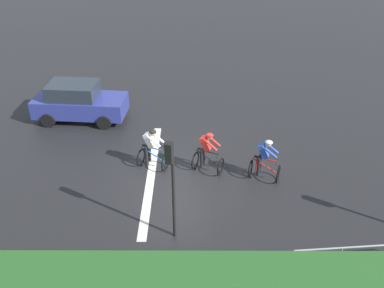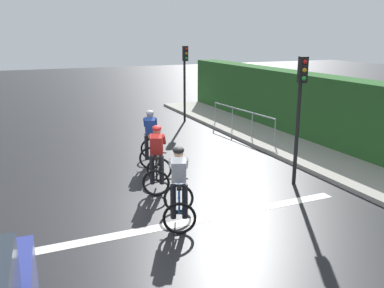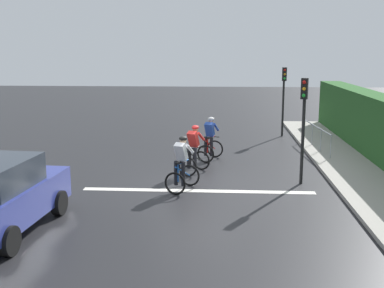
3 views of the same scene
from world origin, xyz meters
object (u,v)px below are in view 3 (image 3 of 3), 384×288
cyclist_mid (182,165)px  traffic_light_far_junction (284,91)px  cyclist_lead (210,140)px  cyclist_second (194,151)px  car_navy (0,196)px  traffic_light_near_crossing (304,114)px  pedestrian_railing_kerbside (317,132)px

cyclist_mid → traffic_light_far_junction: 10.46m
cyclist_lead → cyclist_second: size_ratio=1.00×
cyclist_lead → car_navy: bearing=-120.9°
cyclist_lead → cyclist_mid: same height
cyclist_lead → traffic_light_near_crossing: (2.95, -3.18, 1.43)m
cyclist_lead → traffic_light_far_junction: 6.52m
cyclist_lead → cyclist_second: bearing=-103.6°
cyclist_second → traffic_light_near_crossing: size_ratio=0.50×
cyclist_lead → cyclist_second: same height
cyclist_second → traffic_light_near_crossing: 3.90m
cyclist_second → cyclist_mid: same height
cyclist_lead → traffic_light_near_crossing: size_ratio=0.50×
cyclist_second → traffic_light_far_junction: bearing=62.4°
traffic_light_near_crossing → pedestrian_railing_kerbside: (1.45, 5.27, -1.42)m
pedestrian_railing_kerbside → cyclist_lead: bearing=-154.6°
cyclist_lead → car_navy: size_ratio=0.39×
traffic_light_near_crossing → pedestrian_railing_kerbside: 5.65m
traffic_light_far_junction → cyclist_lead: bearing=-122.2°
cyclist_second → pedestrian_railing_kerbside: cyclist_second is taller
cyclist_second → pedestrian_railing_kerbside: 6.41m
cyclist_lead → cyclist_mid: (-0.74, -4.12, 0.00)m
cyclist_mid → traffic_light_far_junction: traffic_light_far_junction is taller
traffic_light_far_junction → car_navy: bearing=-121.5°
cyclist_second → pedestrian_railing_kerbside: (4.90, 4.14, 0.01)m
cyclist_lead → pedestrian_railing_kerbside: bearing=25.4°
cyclist_lead → car_navy: 9.04m
pedestrian_railing_kerbside → cyclist_mid: bearing=-129.6°
cyclist_mid → pedestrian_railing_kerbside: size_ratio=0.42×
car_navy → traffic_light_far_junction: traffic_light_far_junction is taller
cyclist_mid → car_navy: car_navy is taller
car_navy → traffic_light_far_junction: 15.45m
car_navy → pedestrian_railing_kerbside: 13.37m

